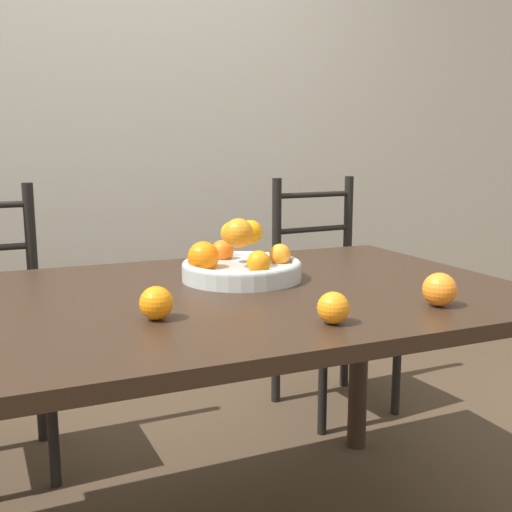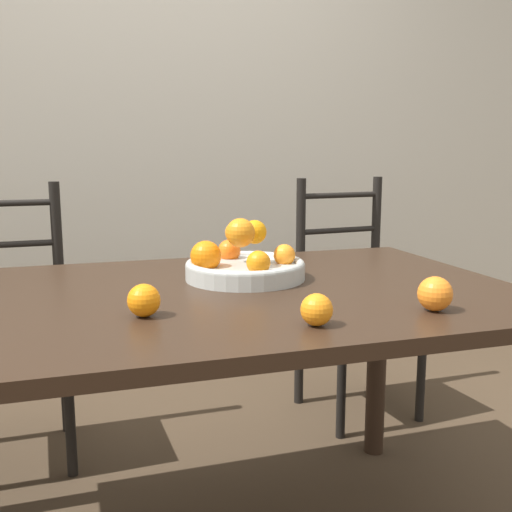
{
  "view_description": "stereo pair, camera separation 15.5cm",
  "coord_description": "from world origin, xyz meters",
  "px_view_note": "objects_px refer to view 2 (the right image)",
  "views": [
    {
      "loc": [
        -0.47,
        -1.38,
        1.11
      ],
      "look_at": [
        0.13,
        0.02,
        0.84
      ],
      "focal_mm": 42.0,
      "sensor_mm": 36.0,
      "label": 1
    },
    {
      "loc": [
        -0.33,
        -1.44,
        1.11
      ],
      "look_at": [
        0.13,
        0.02,
        0.84
      ],
      "focal_mm": 42.0,
      "sensor_mm": 36.0,
      "label": 2
    }
  ],
  "objects_px": {
    "orange_loose_2": "(435,294)",
    "chair_right": "(354,303)",
    "fruit_bowl": "(243,263)",
    "chair_left": "(7,333)",
    "orange_loose_1": "(144,300)",
    "orange_loose_0": "(317,310)"
  },
  "relations": [
    {
      "from": "chair_left",
      "to": "chair_right",
      "type": "xyz_separation_m",
      "value": [
        1.37,
        -0.0,
        0.0
      ]
    },
    {
      "from": "orange_loose_0",
      "to": "chair_right",
      "type": "xyz_separation_m",
      "value": [
        0.67,
        1.15,
        -0.32
      ]
    },
    {
      "from": "chair_left",
      "to": "chair_right",
      "type": "distance_m",
      "value": 1.37
    },
    {
      "from": "orange_loose_0",
      "to": "orange_loose_2",
      "type": "bearing_deg",
      "value": 5.32
    },
    {
      "from": "orange_loose_1",
      "to": "chair_right",
      "type": "distance_m",
      "value": 1.43
    },
    {
      "from": "orange_loose_2",
      "to": "chair_right",
      "type": "xyz_separation_m",
      "value": [
        0.38,
        1.12,
        -0.33
      ]
    },
    {
      "from": "orange_loose_2",
      "to": "chair_left",
      "type": "distance_m",
      "value": 1.54
    },
    {
      "from": "fruit_bowl",
      "to": "orange_loose_1",
      "type": "distance_m",
      "value": 0.43
    },
    {
      "from": "fruit_bowl",
      "to": "chair_left",
      "type": "distance_m",
      "value": 1.02
    },
    {
      "from": "orange_loose_1",
      "to": "chair_left",
      "type": "distance_m",
      "value": 1.1
    },
    {
      "from": "orange_loose_1",
      "to": "chair_right",
      "type": "relative_size",
      "value": 0.07
    },
    {
      "from": "fruit_bowl",
      "to": "orange_loose_2",
      "type": "distance_m",
      "value": 0.54
    },
    {
      "from": "orange_loose_1",
      "to": "chair_right",
      "type": "xyz_separation_m",
      "value": [
        1.0,
        0.98,
        -0.33
      ]
    },
    {
      "from": "fruit_bowl",
      "to": "chair_left",
      "type": "bearing_deg",
      "value": 135.25
    },
    {
      "from": "chair_right",
      "to": "chair_left",
      "type": "bearing_deg",
      "value": 174.53
    },
    {
      "from": "orange_loose_2",
      "to": "fruit_bowl",
      "type": "bearing_deg",
      "value": 124.96
    },
    {
      "from": "orange_loose_1",
      "to": "chair_right",
      "type": "bearing_deg",
      "value": 44.4
    },
    {
      "from": "orange_loose_0",
      "to": "chair_left",
      "type": "xyz_separation_m",
      "value": [
        -0.7,
        1.15,
        -0.32
      ]
    },
    {
      "from": "orange_loose_1",
      "to": "fruit_bowl",
      "type": "bearing_deg",
      "value": 44.1
    },
    {
      "from": "fruit_bowl",
      "to": "orange_loose_1",
      "type": "bearing_deg",
      "value": -135.9
    },
    {
      "from": "fruit_bowl",
      "to": "chair_left",
      "type": "xyz_separation_m",
      "value": [
        -0.68,
        0.68,
        -0.34
      ]
    },
    {
      "from": "chair_left",
      "to": "chair_right",
      "type": "bearing_deg",
      "value": -2.31
    }
  ]
}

